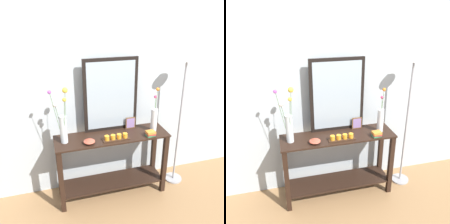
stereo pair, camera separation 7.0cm
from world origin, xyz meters
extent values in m
cube|color=#997047|center=(0.00, 0.00, -0.01)|extent=(7.00, 6.00, 0.02)
cube|color=#B2BCC1|center=(0.00, 0.32, 1.35)|extent=(6.40, 0.08, 2.70)
cube|color=black|center=(0.00, 0.00, 0.84)|extent=(1.38, 0.40, 0.02)
cube|color=black|center=(0.00, 0.00, 0.18)|extent=(1.32, 0.36, 0.02)
cube|color=black|center=(-0.65, -0.16, 0.42)|extent=(0.06, 0.06, 0.83)
cube|color=black|center=(0.65, -0.16, 0.42)|extent=(0.06, 0.06, 0.83)
cube|color=black|center=(-0.65, 0.16, 0.42)|extent=(0.06, 0.06, 0.83)
cube|color=black|center=(0.65, 0.16, 0.42)|extent=(0.06, 0.06, 0.83)
cube|color=black|center=(0.03, 0.17, 1.30)|extent=(0.67, 0.03, 0.91)
cube|color=#9EADB7|center=(0.03, 0.16, 1.30)|extent=(0.59, 0.00, 0.83)
cylinder|color=silver|center=(-0.57, 0.00, 1.02)|extent=(0.08, 0.08, 0.33)
cylinder|color=#4C753D|center=(-0.54, -0.01, 1.17)|extent=(0.04, 0.01, 0.61)
sphere|color=yellow|center=(-0.52, -0.01, 1.48)|extent=(0.06, 0.06, 0.06)
cylinder|color=#4C753D|center=(-0.55, -0.05, 1.14)|extent=(0.03, 0.10, 0.53)
sphere|color=yellow|center=(-0.54, -0.09, 1.40)|extent=(0.04, 0.04, 0.04)
cylinder|color=#4C753D|center=(-0.63, -0.02, 1.18)|extent=(0.10, 0.05, 0.61)
sphere|color=#B24CB7|center=(-0.68, -0.04, 1.48)|extent=(0.04, 0.04, 0.04)
cylinder|color=#4C753D|center=(-0.60, 0.00, 1.09)|extent=(0.08, 0.05, 0.44)
sphere|color=silver|center=(-0.64, 0.02, 1.31)|extent=(0.05, 0.05, 0.05)
cylinder|color=silver|center=(0.53, -0.02, 1.00)|extent=(0.08, 0.08, 0.29)
cylinder|color=#4C753D|center=(0.53, -0.04, 1.14)|extent=(0.01, 0.04, 0.54)
sphere|color=orange|center=(0.53, -0.06, 1.41)|extent=(0.04, 0.04, 0.04)
cylinder|color=#4C753D|center=(0.55, 0.00, 1.08)|extent=(0.01, 0.05, 0.41)
sphere|color=#EA4275|center=(0.55, 0.03, 1.28)|extent=(0.04, 0.04, 0.04)
cube|color=#382316|center=(0.02, -0.11, 0.86)|extent=(0.32, 0.09, 0.01)
cylinder|color=orange|center=(-0.09, -0.11, 0.89)|extent=(0.06, 0.06, 0.05)
cylinder|color=orange|center=(-0.02, -0.11, 0.89)|extent=(0.06, 0.06, 0.05)
cylinder|color=orange|center=(0.06, -0.11, 0.89)|extent=(0.06, 0.06, 0.05)
cylinder|color=orange|center=(0.13, -0.11, 0.89)|extent=(0.06, 0.06, 0.05)
cube|color=brown|center=(0.28, 0.13, 0.93)|extent=(0.13, 0.01, 0.15)
cube|color=#9173AD|center=(0.28, 0.12, 0.93)|extent=(0.10, 0.00, 0.13)
cylinder|color=#B24C38|center=(-0.30, -0.11, 0.85)|extent=(0.05, 0.05, 0.01)
ellipsoid|color=#B24C38|center=(-0.30, -0.11, 0.88)|extent=(0.13, 0.13, 0.04)
cube|color=#388E56|center=(0.44, -0.14, 0.86)|extent=(0.11, 0.09, 0.02)
cube|color=#C63338|center=(0.45, -0.14, 0.88)|extent=(0.11, 0.09, 0.02)
cube|color=orange|center=(0.44, -0.14, 0.90)|extent=(0.11, 0.09, 0.03)
cylinder|color=#9E9EA3|center=(0.92, 0.01, 0.01)|extent=(0.24, 0.24, 0.02)
cylinder|color=#9E9EA3|center=(0.92, 0.01, 0.86)|extent=(0.02, 0.02, 1.68)
cone|color=beige|center=(0.92, 0.01, 1.75)|extent=(0.18, 0.18, 0.10)
camera|label=1|loc=(-0.73, -2.53, 2.29)|focal=39.64mm
camera|label=2|loc=(-0.66, -2.55, 2.29)|focal=39.64mm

